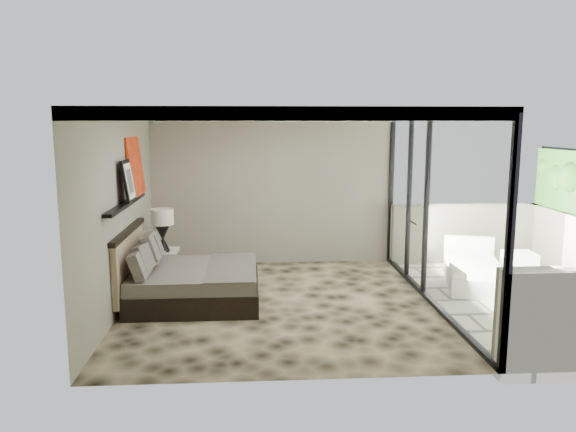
{
  "coord_description": "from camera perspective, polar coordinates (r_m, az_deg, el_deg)",
  "views": [
    {
      "loc": [
        -0.39,
        -7.95,
        2.64
      ],
      "look_at": [
        0.15,
        0.4,
        1.25
      ],
      "focal_mm": 35.0,
      "sensor_mm": 36.0,
      "label": 1
    }
  ],
  "objects": [
    {
      "name": "back_wall",
      "position": [
        10.52,
        -1.57,
        2.68
      ],
      "size": [
        4.5,
        0.02,
        2.8
      ],
      "primitive_type": "cube",
      "color": "gray",
      "rests_on": "floor"
    },
    {
      "name": "ceiling",
      "position": [
        7.96,
        -0.93,
        10.53
      ],
      "size": [
        4.5,
        5.0,
        0.02
      ],
      "primitive_type": "cube",
      "color": "silver",
      "rests_on": "back_wall"
    },
    {
      "name": "lounger",
      "position": [
        9.81,
        18.29,
        -5.41
      ],
      "size": [
        1.24,
        1.84,
        0.66
      ],
      "rotation": [
        0.0,
        0.0,
        -0.26
      ],
      "color": "silver",
      "rests_on": "terrace_slab"
    },
    {
      "name": "table_lamp",
      "position": [
        9.63,
        -12.65,
        -0.79
      ],
      "size": [
        0.38,
        0.38,
        0.7
      ],
      "color": "black",
      "rests_on": "nightstand"
    },
    {
      "name": "nightstand",
      "position": [
        9.76,
        -12.69,
        -4.82
      ],
      "size": [
        0.67,
        0.67,
        0.55
      ],
      "primitive_type": "cube",
      "rotation": [
        0.0,
        0.0,
        -0.26
      ],
      "color": "black",
      "rests_on": "floor"
    },
    {
      "name": "framed_print",
      "position": [
        8.29,
        -15.92,
        3.44
      ],
      "size": [
        0.11,
        0.5,
        0.6
      ],
      "primitive_type": "cube",
      "rotation": [
        0.0,
        -0.14,
        0.0
      ],
      "color": "black",
      "rests_on": "picture_ledge"
    },
    {
      "name": "ottoman",
      "position": [
        10.3,
        22.42,
        -4.74
      ],
      "size": [
        0.52,
        0.52,
        0.48
      ],
      "primitive_type": "cube",
      "rotation": [
        0.0,
        0.0,
        -0.07
      ],
      "color": "white",
      "rests_on": "terrace_slab"
    },
    {
      "name": "abstract_canvas",
      "position": [
        9.06,
        -15.26,
        4.91
      ],
      "size": [
        0.13,
        0.9,
        0.9
      ],
      "primitive_type": "cube",
      "rotation": [
        0.0,
        -0.1,
        0.0
      ],
      "color": "#A3230E",
      "rests_on": "picture_ledge"
    },
    {
      "name": "floor",
      "position": [
        8.39,
        -0.87,
        -8.9
      ],
      "size": [
        5.0,
        5.0,
        0.0
      ],
      "primitive_type": "plane",
      "color": "black",
      "rests_on": "ground"
    },
    {
      "name": "glass_wall",
      "position": [
        8.47,
        14.49,
        0.73
      ],
      "size": [
        0.08,
        5.0,
        2.8
      ],
      "primitive_type": "cube",
      "color": "white",
      "rests_on": "floor"
    },
    {
      "name": "picture_ledge",
      "position": [
        8.32,
        -16.11,
        1.2
      ],
      "size": [
        0.12,
        2.2,
        0.05
      ],
      "primitive_type": "cube",
      "color": "black",
      "rests_on": "left_wall"
    },
    {
      "name": "left_wall",
      "position": [
        8.25,
        -16.63,
        0.41
      ],
      "size": [
        0.02,
        5.0,
        2.8
      ],
      "primitive_type": "cube",
      "color": "gray",
      "rests_on": "floor"
    },
    {
      "name": "bed",
      "position": [
        8.54,
        -10.11,
        -6.49
      ],
      "size": [
        1.93,
        1.87,
        1.06
      ],
      "color": "black",
      "rests_on": "floor"
    },
    {
      "name": "terrace_slab",
      "position": [
        9.36,
        22.96,
        -8.09
      ],
      "size": [
        3.0,
        5.0,
        0.12
      ],
      "primitive_type": "cube",
      "color": "beige",
      "rests_on": "ground"
    }
  ]
}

